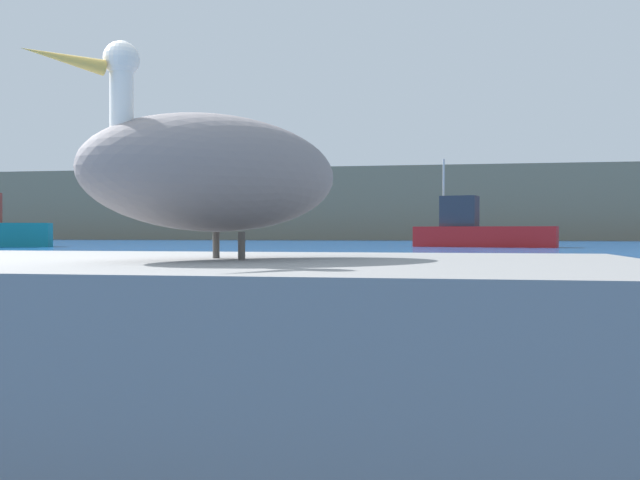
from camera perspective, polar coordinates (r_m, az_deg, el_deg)
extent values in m
cube|color=#7F755B|center=(76.17, 8.24, 2.78)|extent=(140.00, 16.86, 7.24)
cube|color=gray|center=(3.01, -8.44, -9.33)|extent=(3.56, 2.08, 0.81)
ellipsoid|color=slate|center=(2.97, -8.46, 5.40)|extent=(1.22, 1.28, 0.49)
cylinder|color=white|center=(2.82, -15.88, 10.22)|extent=(0.09, 0.09, 0.30)
sphere|color=white|center=(2.86, -15.90, 14.01)|extent=(0.14, 0.14, 0.14)
cone|color=gold|center=(2.77, -20.21, 13.75)|extent=(0.25, 0.27, 0.09)
cylinder|color=#4C4742|center=(2.91, -6.42, -0.48)|extent=(0.03, 0.03, 0.12)
cylinder|color=#4C4742|center=(3.08, -8.48, -0.41)|extent=(0.03, 0.03, 0.12)
cube|color=red|center=(41.07, 13.29, 0.26)|extent=(8.19, 3.77, 1.17)
cube|color=#2D333D|center=(41.34, 11.31, 2.31)|extent=(2.33, 2.01, 1.77)
cylinder|color=#B2B2B2|center=(41.58, 10.06, 3.81)|extent=(0.12, 0.12, 3.95)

